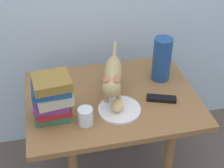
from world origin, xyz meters
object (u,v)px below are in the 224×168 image
Objects in this scene: side_table at (112,108)px; plate at (119,110)px; bread_roll at (118,106)px; tv_remote at (161,99)px; cat at (113,76)px; candle_jar at (86,117)px; book_stack at (52,97)px; green_vase at (162,59)px.

plate reaches higher than side_table.
bread_roll is (0.00, -0.12, 0.12)m from side_table.
cat is at bearing -179.13° from tv_remote.
bread_roll is 0.94× the size of candle_jar.
book_stack is 0.63m from green_vase.
tv_remote is (0.24, 0.04, -0.03)m from bread_roll.
tv_remote is (0.24, -0.08, 0.09)m from side_table.
plate is 0.38m from green_vase.
candle_jar is 0.41m from tv_remote.
bread_roll reaches higher than plate.
candle_jar is at bearing -163.84° from bread_roll.
cat is 0.28m from tv_remote.
green_vase is (0.60, 0.19, 0.01)m from book_stack.
side_table is at bearing 46.61° from candle_jar.
book_stack is 0.91× the size of green_vase.
candle_jar is at bearing -31.11° from book_stack.
cat is at bearing -159.94° from green_vase.
candle_jar is at bearing -148.94° from green_vase.
cat is 3.11× the size of tv_remote.
side_table is 10.30× the size of candle_jar.
bread_roll is at bearing -88.89° from side_table.
cat is at bearing 93.74° from plate.
cat is at bearing 15.59° from book_stack.
green_vase reaches higher than cat.
candle_jar reaches higher than side_table.
candle_jar is at bearing -134.32° from cat.
plate is 2.46× the size of candle_jar.
side_table is at bearing -179.37° from tv_remote.
cat is (0.00, 0.12, 0.09)m from bread_roll.
side_table is 0.27m from tv_remote.
cat is at bearing 89.63° from bread_roll.
candle_jar reaches higher than bread_roll.
book_stack reaches higher than bread_roll.
green_vase reaches higher than bread_roll.
book_stack is at bearing -163.86° from side_table.
plate is 0.17m from cat.
cat is 1.90× the size of green_vase.
book_stack is at bearing -159.69° from tv_remote.
plate is (0.01, -0.12, 0.09)m from side_table.
cat reaches higher than tv_remote.
tv_remote is at bearing 0.45° from book_stack.
bread_roll is at bearing -150.33° from tv_remote.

